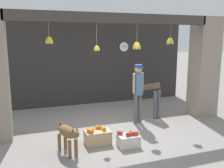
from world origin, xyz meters
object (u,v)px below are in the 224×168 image
at_px(shopkeeper, 138,89).
at_px(worker_stooping, 151,93).
at_px(dog, 68,134).
at_px(fruit_crate_apples, 128,140).
at_px(wall_clock, 124,47).
at_px(fruit_crate_oranges, 97,136).
at_px(water_bottle, 106,131).

bearing_deg(shopkeeper, worker_stooping, -158.37).
distance_m(dog, fruit_crate_apples, 1.32).
relative_size(dog, wall_clock, 2.38).
bearing_deg(dog, fruit_crate_oranges, 93.91).
xyz_separation_m(fruit_crate_apples, water_bottle, (-0.27, 0.74, -0.05)).
bearing_deg(wall_clock, fruit_crate_oranges, -120.54).
bearing_deg(fruit_crate_apples, shopkeeper, 57.49).
bearing_deg(water_bottle, fruit_crate_oranges, -130.24).
height_order(dog, fruit_crate_oranges, dog).
distance_m(shopkeeper, fruit_crate_apples, 1.73).
bearing_deg(worker_stooping, water_bottle, -168.06).
bearing_deg(shopkeeper, dog, 18.81).
bearing_deg(fruit_crate_apples, fruit_crate_oranges, 148.66).
xyz_separation_m(worker_stooping, water_bottle, (-1.73, -0.97, -0.62)).
height_order(shopkeeper, water_bottle, shopkeeper).
distance_m(dog, worker_stooping, 3.20).
distance_m(worker_stooping, fruit_crate_apples, 2.31).
bearing_deg(dog, fruit_crate_apples, 68.12).
relative_size(dog, water_bottle, 3.74).
bearing_deg(dog, water_bottle, 104.60).
relative_size(shopkeeper, worker_stooping, 1.50).
height_order(shopkeeper, wall_clock, wall_clock).
bearing_deg(fruit_crate_oranges, shopkeeper, 33.44).
xyz_separation_m(shopkeeper, worker_stooping, (0.63, 0.41, -0.23)).
bearing_deg(worker_stooping, dog, -166.54).
bearing_deg(worker_stooping, fruit_crate_oranges, -164.03).
distance_m(water_bottle, wall_clock, 3.91).
xyz_separation_m(fruit_crate_oranges, wall_clock, (1.98, 3.36, 1.83)).
relative_size(shopkeeper, fruit_crate_apples, 3.58).
xyz_separation_m(fruit_crate_apples, wall_clock, (1.39, 3.72, 1.84)).
relative_size(worker_stooping, water_bottle, 4.86).
bearing_deg(water_bottle, worker_stooping, 29.26).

